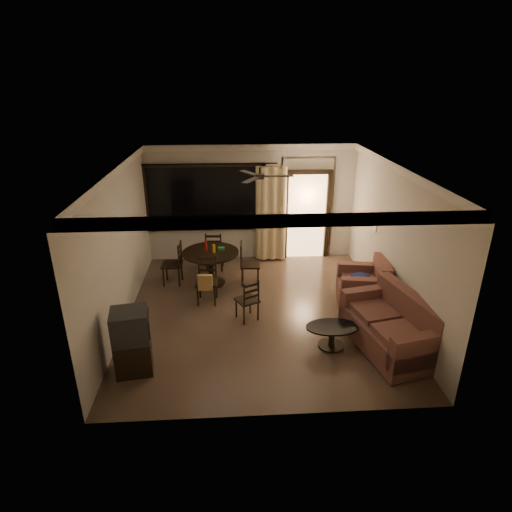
{
  "coord_description": "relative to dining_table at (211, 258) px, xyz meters",
  "views": [
    {
      "loc": [
        -0.53,
        -7.21,
        4.21
      ],
      "look_at": [
        -0.05,
        0.2,
        1.09
      ],
      "focal_mm": 30.0,
      "sensor_mm": 36.0,
      "label": 1
    }
  ],
  "objects": [
    {
      "name": "coffee_table",
      "position": [
        2.09,
        -2.53,
        -0.33
      ],
      "size": [
        0.89,
        0.54,
        0.39
      ],
      "rotation": [
        0.0,
        0.0,
        -0.19
      ],
      "color": "black",
      "rests_on": "ground"
    },
    {
      "name": "dining_chair_south",
      "position": [
        -0.06,
        -0.86,
        -0.29
      ],
      "size": [
        0.45,
        0.5,
        0.95
      ],
      "rotation": [
        0.0,
        0.0,
        -0.07
      ],
      "color": "black",
      "rests_on": "ground"
    },
    {
      "name": "room_shell",
      "position": [
        1.55,
        0.46,
        1.23
      ],
      "size": [
        5.5,
        6.7,
        5.5
      ],
      "color": "beige",
      "rests_on": "ground"
    },
    {
      "name": "tv_cabinet",
      "position": [
        -1.09,
        -2.97,
        -0.07
      ],
      "size": [
        0.62,
        0.57,
        1.04
      ],
      "rotation": [
        0.0,
        0.0,
        0.16
      ],
      "color": "black",
      "rests_on": "ground"
    },
    {
      "name": "armchair",
      "position": [
        3.06,
        -1.13,
        -0.21
      ],
      "size": [
        1.05,
        1.05,
        0.93
      ],
      "rotation": [
        0.0,
        0.0,
        -0.15
      ],
      "color": "#4E2524",
      "rests_on": "ground"
    },
    {
      "name": "dining_chair_west",
      "position": [
        -0.84,
        0.06,
        -0.31
      ],
      "size": [
        0.45,
        0.45,
        0.95
      ],
      "rotation": [
        0.0,
        0.0,
        -1.64
      ],
      "color": "black",
      "rests_on": "ground"
    },
    {
      "name": "ground",
      "position": [
        0.96,
        -1.31,
        -0.6
      ],
      "size": [
        5.5,
        5.5,
        0.0
      ],
      "primitive_type": "plane",
      "color": "#7F6651",
      "rests_on": "ground"
    },
    {
      "name": "dining_chair_east",
      "position": [
        0.83,
        -0.06,
        -0.31
      ],
      "size": [
        0.45,
        0.45,
        0.95
      ],
      "rotation": [
        0.0,
        0.0,
        1.5
      ],
      "color": "black",
      "rests_on": "ground"
    },
    {
      "name": "dining_chair_north",
      "position": [
        0.05,
        0.78,
        -0.31
      ],
      "size": [
        0.45,
        0.45,
        0.95
      ],
      "rotation": [
        0.0,
        0.0,
        3.07
      ],
      "color": "black",
      "rests_on": "ground"
    },
    {
      "name": "sofa",
      "position": [
        3.07,
        -2.63,
        -0.22
      ],
      "size": [
        1.29,
        1.93,
        0.94
      ],
      "rotation": [
        0.0,
        0.0,
        0.22
      ],
      "color": "#4E2524",
      "rests_on": "ground"
    },
    {
      "name": "dining_table",
      "position": [
        0.0,
        0.0,
        0.0
      ],
      "size": [
        1.21,
        1.21,
        0.98
      ],
      "rotation": [
        0.0,
        0.0,
        -0.07
      ],
      "color": "black",
      "rests_on": "ground"
    },
    {
      "name": "side_chair",
      "position": [
        0.71,
        -1.56,
        -0.35
      ],
      "size": [
        0.5,
        0.5,
        0.84
      ],
      "rotation": [
        0.0,
        0.0,
        3.61
      ],
      "color": "black",
      "rests_on": "ground"
    }
  ]
}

